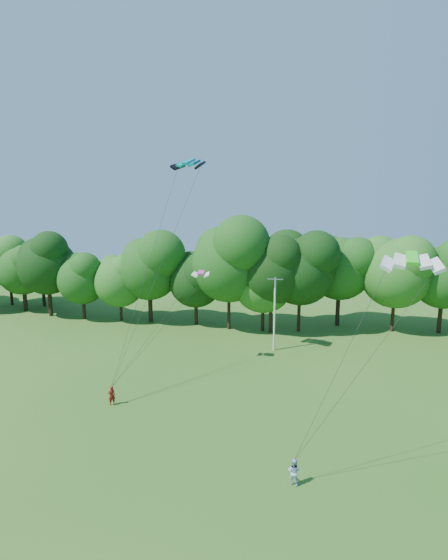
# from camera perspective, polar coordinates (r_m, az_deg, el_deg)

# --- Properties ---
(ground) EXTENTS (160.00, 160.00, 0.00)m
(ground) POSITION_cam_1_polar(r_m,az_deg,el_deg) (24.50, -13.38, -30.29)
(ground) COLOR #295C19
(ground) RESTS_ON ground
(utility_pole) EXTENTS (1.57, 0.20, 7.83)m
(utility_pole) POSITION_cam_1_polar(r_m,az_deg,el_deg) (45.71, 6.61, -4.32)
(utility_pole) COLOR silver
(utility_pole) RESTS_ON ground
(kite_flyer_left) EXTENTS (0.66, 0.65, 1.53)m
(kite_flyer_left) POSITION_cam_1_polar(r_m,az_deg,el_deg) (36.14, -14.46, -14.41)
(kite_flyer_left) COLOR maroon
(kite_flyer_left) RESTS_ON ground
(kite_flyer_right) EXTENTS (0.88, 0.77, 1.53)m
(kite_flyer_right) POSITION_cam_1_polar(r_m,az_deg,el_deg) (27.14, 9.10, -23.45)
(kite_flyer_right) COLOR #A7C3E8
(kite_flyer_right) RESTS_ON ground
(kite_teal) EXTENTS (3.37, 2.29, 0.64)m
(kite_teal) POSITION_cam_1_polar(r_m,az_deg,el_deg) (40.81, -4.64, 15.18)
(kite_teal) COLOR #04818B
(kite_teal) RESTS_ON ground
(kite_green) EXTENTS (3.21, 1.65, 0.67)m
(kite_green) POSITION_cam_1_polar(r_m,az_deg,el_deg) (25.98, 23.34, 2.65)
(kite_green) COLOR #30CF1F
(kite_green) RESTS_ON ground
(kite_pink) EXTENTS (1.71, 0.91, 0.33)m
(kite_pink) POSITION_cam_1_polar(r_m,az_deg,el_deg) (40.43, -3.05, 0.99)
(kite_pink) COLOR #D43B94
(kite_pink) RESTS_ON ground
(tree_back_west) EXTENTS (7.69, 7.69, 11.18)m
(tree_back_west) POSITION_cam_1_polar(r_m,az_deg,el_deg) (68.41, -22.82, 2.52)
(tree_back_west) COLOR #381F16
(tree_back_west) RESTS_ON ground
(tree_back_center) EXTENTS (8.62, 8.62, 12.54)m
(tree_back_center) POSITION_cam_1_polar(r_m,az_deg,el_deg) (50.81, 6.24, 1.62)
(tree_back_center) COLOR black
(tree_back_center) RESTS_ON ground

